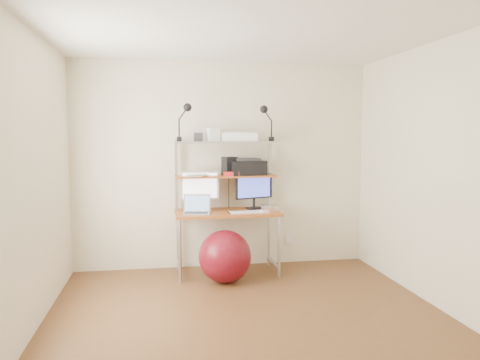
{
  "coord_description": "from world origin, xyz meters",
  "views": [
    {
      "loc": [
        -0.76,
        -3.88,
        1.63
      ],
      "look_at": [
        0.1,
        1.15,
        1.13
      ],
      "focal_mm": 35.0,
      "sensor_mm": 36.0,
      "label": 1
    }
  ],
  "objects_px": {
    "exercise_ball": "(225,256)",
    "printer": "(247,167)",
    "monitor_black": "(254,189)",
    "laptop": "(197,210)",
    "monitor_silver": "(200,188)"
  },
  "relations": [
    {
      "from": "laptop",
      "to": "exercise_ball",
      "type": "xyz_separation_m",
      "value": [
        0.29,
        -0.23,
        -0.49
      ]
    },
    {
      "from": "laptop",
      "to": "exercise_ball",
      "type": "bearing_deg",
      "value": -28.52
    },
    {
      "from": "monitor_black",
      "to": "printer",
      "type": "xyz_separation_m",
      "value": [
        -0.09,
        -0.03,
        0.26
      ]
    },
    {
      "from": "monitor_silver",
      "to": "monitor_black",
      "type": "height_order",
      "value": "monitor_silver"
    },
    {
      "from": "monitor_black",
      "to": "laptop",
      "type": "bearing_deg",
      "value": -178.54
    },
    {
      "from": "monitor_silver",
      "to": "printer",
      "type": "xyz_separation_m",
      "value": [
        0.56,
        0.01,
        0.24
      ]
    },
    {
      "from": "exercise_ball",
      "to": "printer",
      "type": "bearing_deg",
      "value": 53.42
    },
    {
      "from": "monitor_silver",
      "to": "exercise_ball",
      "type": "relative_size",
      "value": 0.85
    },
    {
      "from": "laptop",
      "to": "printer",
      "type": "xyz_separation_m",
      "value": [
        0.62,
        0.21,
        0.46
      ]
    },
    {
      "from": "monitor_black",
      "to": "laptop",
      "type": "distance_m",
      "value": 0.77
    },
    {
      "from": "monitor_black",
      "to": "printer",
      "type": "bearing_deg",
      "value": 179.44
    },
    {
      "from": "monitor_silver",
      "to": "exercise_ball",
      "type": "height_order",
      "value": "monitor_silver"
    },
    {
      "from": "laptop",
      "to": "monitor_black",
      "type": "bearing_deg",
      "value": 28.75
    },
    {
      "from": "exercise_ball",
      "to": "monitor_black",
      "type": "bearing_deg",
      "value": 48.31
    },
    {
      "from": "monitor_black",
      "to": "laptop",
      "type": "xyz_separation_m",
      "value": [
        -0.71,
        -0.24,
        -0.2
      ]
    }
  ]
}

